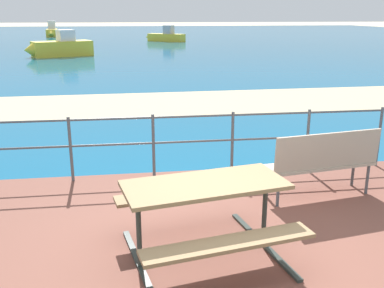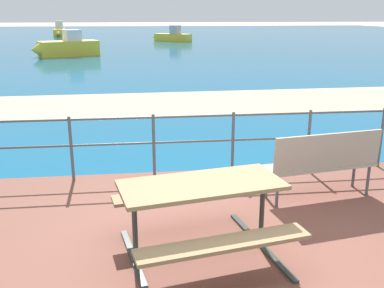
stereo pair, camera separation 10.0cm
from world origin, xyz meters
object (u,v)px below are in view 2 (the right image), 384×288
(boat_near, at_px, (172,36))
(boat_far, at_px, (67,47))
(boat_mid, at_px, (59,32))
(park_bench, at_px, (323,160))
(picnic_table, at_px, (201,202))

(boat_near, bearing_deg, boat_far, 99.04)
(boat_near, xyz_separation_m, boat_mid, (-11.26, 10.22, 0.07))
(park_bench, xyz_separation_m, boat_near, (0.85, 34.60, -0.16))
(boat_far, bearing_deg, picnic_table, 76.70)
(picnic_table, relative_size, boat_near, 0.51)
(boat_near, height_order, boat_far, boat_far)
(park_bench, bearing_deg, picnic_table, 25.01)
(boat_near, xyz_separation_m, boat_far, (-7.13, -13.08, 0.08))
(park_bench, xyz_separation_m, boat_far, (-6.28, 21.52, -0.08))
(picnic_table, bearing_deg, boat_near, 74.75)
(picnic_table, height_order, boat_mid, boat_mid)
(picnic_table, xyz_separation_m, park_bench, (1.76, 1.22, -0.05))
(boat_far, bearing_deg, park_bench, 81.72)
(park_bench, distance_m, boat_mid, 46.02)
(park_bench, bearing_deg, boat_mid, -86.59)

